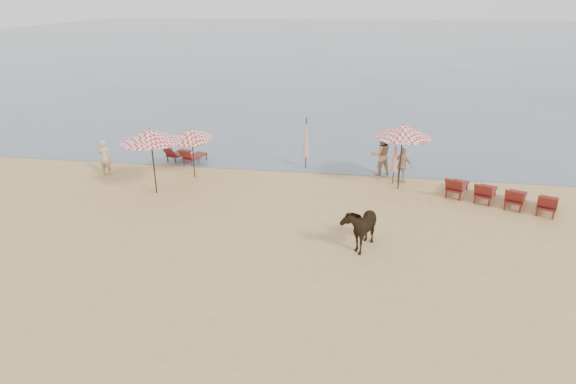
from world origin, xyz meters
name	(u,v)px	position (x,y,z in m)	size (l,w,h in m)	color
ground	(260,302)	(0.00, 0.00, 0.00)	(120.00, 120.00, 0.00)	tan
sea	(351,39)	(0.00, 80.00, 0.00)	(160.00, 140.00, 0.06)	#51606B
lounger_cluster_left	(184,154)	(-5.91, 10.61, 0.39)	(1.99, 1.95, 0.57)	maroon
lounger_cluster_right	(500,194)	(7.84, 7.60, 0.43)	(4.28, 3.08, 0.62)	maroon
umbrella_open_left_a	(150,135)	(-5.71, 6.74, 2.42)	(2.37, 2.37, 2.70)	black
umbrella_open_left_b	(192,134)	(-4.76, 8.75, 1.96)	(1.78, 1.81, 2.27)	black
umbrella_open_right	(403,131)	(4.09, 8.66, 2.50)	(2.27, 2.27, 2.78)	black
umbrella_closed_left	(306,138)	(-0.01, 10.58, 1.49)	(0.29, 0.29, 2.42)	black
umbrella_closed_right	(395,152)	(3.91, 9.25, 1.42)	(0.28, 0.28, 2.30)	black
cow	(360,225)	(2.56, 3.47, 0.74)	(0.80, 1.75, 1.48)	black
beachgoer_left	(105,157)	(-8.77, 8.46, 0.81)	(0.59, 0.39, 1.63)	tan
beachgoer_right_a	(381,154)	(3.37, 10.27, 0.95)	(0.93, 0.72, 1.91)	tan
beachgoer_right_b	(402,165)	(4.27, 9.47, 0.76)	(0.89, 0.37, 1.52)	tan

